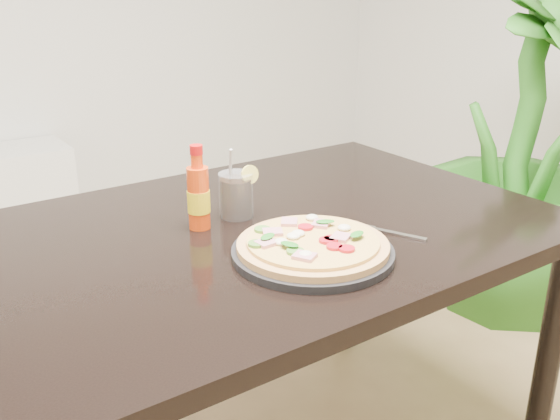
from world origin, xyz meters
TOP-DOWN VIEW (x-y plane):
  - dining_table at (-0.26, 0.06)m, footprint 1.40×0.90m
  - plate at (-0.23, -0.14)m, footprint 0.33×0.33m
  - pizza at (-0.23, -0.14)m, footprint 0.31×0.31m
  - hot_sauce_bottle at (-0.35, 0.12)m, footprint 0.06×0.06m
  - cola_cup at (-0.24, 0.14)m, footprint 0.09×0.08m
  - fork at (-0.03, -0.13)m, footprint 0.10×0.18m
  - houseplant at (1.15, 0.32)m, footprint 1.02×1.02m
  - plant_pot at (1.15, 0.32)m, footprint 0.28×0.28m

SIDE VIEW (x-z plane):
  - plant_pot at x=1.15m, z-range 0.00..0.22m
  - houseplant at x=1.15m, z-range 0.00..1.32m
  - dining_table at x=-0.26m, z-range 0.29..1.04m
  - fork at x=-0.03m, z-range 0.75..0.76m
  - plate at x=-0.23m, z-range 0.75..0.77m
  - pizza at x=-0.23m, z-range 0.76..0.79m
  - cola_cup at x=-0.24m, z-range 0.71..0.89m
  - hot_sauce_bottle at x=-0.35m, z-range 0.73..0.92m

